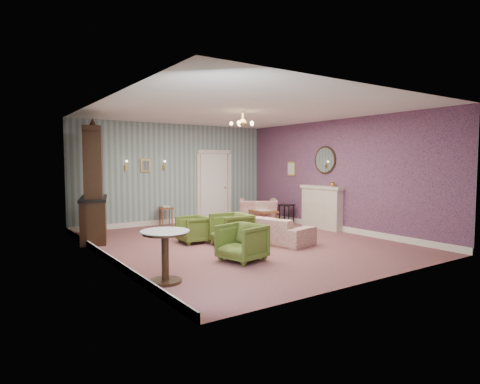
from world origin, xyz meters
TOP-DOWN VIEW (x-y plane):
  - floor at (0.00, 0.00)m, footprint 7.00×7.00m
  - ceiling at (0.00, 0.00)m, footprint 7.00×7.00m
  - wall_back at (0.00, 3.50)m, footprint 6.00×0.00m
  - wall_front at (0.00, -3.50)m, footprint 6.00×0.00m
  - wall_left at (-3.00, 0.00)m, footprint 0.00×7.00m
  - wall_right at (3.00, 0.00)m, footprint 0.00×7.00m
  - wall_right_floral at (2.98, 0.00)m, footprint 0.00×7.00m
  - door at (1.30, 3.46)m, footprint 1.12×0.12m
  - olive_chair_a at (-0.96, -1.37)m, footprint 0.82×0.86m
  - olive_chair_b at (-0.36, -0.10)m, footprint 0.75×0.79m
  - olive_chair_c at (-0.90, 0.62)m, footprint 0.62×0.66m
  - sofa_chintz at (0.58, -0.24)m, footprint 1.02×2.08m
  - wingback_chair at (2.03, 2.15)m, footprint 1.30×1.19m
  - dresser at (-2.65, 2.16)m, footprint 1.01×1.73m
  - fireplace at (2.86, 0.40)m, footprint 0.30×1.40m
  - mantel_vase at (2.84, 0.00)m, footprint 0.15×0.15m
  - oval_mirror at (2.96, 0.40)m, footprint 0.04×0.76m
  - framed_print at (2.97, 1.75)m, footprint 0.04×0.34m
  - coffee_table at (1.79, 1.61)m, footprint 0.56×0.93m
  - side_table_black at (2.65, 1.59)m, footprint 0.49×0.49m
  - pedestal_table at (-2.65, -1.83)m, footprint 0.94×0.94m
  - nesting_table at (-0.45, 3.15)m, footprint 0.43×0.51m
  - gilt_mirror_back at (-0.90, 3.46)m, footprint 0.28×0.06m
  - sconce_left at (-1.45, 3.44)m, footprint 0.16×0.12m
  - sconce_right at (-0.35, 3.44)m, footprint 0.16×0.12m
  - chandelier at (0.00, 0.00)m, footprint 0.56×0.56m
  - burgundy_cushion at (1.98, 2.00)m, footprint 0.41×0.28m

SIDE VIEW (x-z plane):
  - floor at x=0.00m, z-range 0.00..0.00m
  - coffee_table at x=1.79m, z-range 0.00..0.46m
  - side_table_black at x=2.65m, z-range 0.00..0.56m
  - nesting_table at x=-0.45m, z-range 0.00..0.58m
  - olive_chair_c at x=-0.90m, z-range 0.00..0.65m
  - olive_chair_a at x=-0.96m, z-range 0.00..0.74m
  - olive_chair_b at x=-0.36m, z-range 0.00..0.76m
  - sofa_chintz at x=0.58m, z-range 0.00..0.78m
  - pedestal_table at x=-2.65m, z-range 0.00..0.79m
  - wingback_chair at x=2.03m, z-range 0.00..0.95m
  - burgundy_cushion at x=1.98m, z-range 0.28..0.68m
  - fireplace at x=2.86m, z-range 0.00..1.16m
  - door at x=1.30m, z-range 0.00..2.16m
  - mantel_vase at x=2.84m, z-range 1.16..1.31m
  - dresser at x=-2.65m, z-range 0.00..2.72m
  - wall_back at x=0.00m, z-range -1.55..4.45m
  - wall_front at x=0.00m, z-range -1.55..4.45m
  - wall_left at x=-3.00m, z-range -2.05..4.95m
  - wall_right at x=3.00m, z-range -2.05..4.95m
  - wall_right_floral at x=2.98m, z-range -2.05..4.95m
  - framed_print at x=2.97m, z-range 1.39..1.81m
  - gilt_mirror_back at x=-0.90m, z-range 1.52..1.88m
  - sconce_left at x=-1.45m, z-range 1.55..1.85m
  - sconce_right at x=-0.35m, z-range 1.55..1.85m
  - oval_mirror at x=2.96m, z-range 1.43..2.27m
  - chandelier at x=0.00m, z-range 2.45..2.81m
  - ceiling at x=0.00m, z-range 2.90..2.90m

